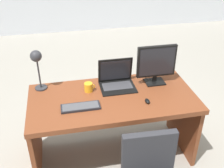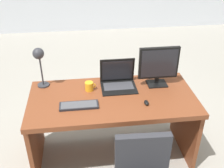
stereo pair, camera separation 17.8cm
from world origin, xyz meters
The scene contains 8 objects.
ground centered at (0.00, 1.50, 0.00)m, with size 12.00×12.00×0.00m, color gray.
desk centered at (0.00, 0.04, 0.55)m, with size 1.60×0.78×0.75m.
monitor centered at (0.48, 0.18, 0.98)m, with size 0.40×0.16×0.41m.
laptop centered at (0.08, 0.22, 0.83)m, with size 0.35×0.29×0.27m.
keyboard centered at (-0.32, -0.12, 0.76)m, with size 0.35×0.13×0.02m.
mouse centered at (0.29, -0.16, 0.77)m, with size 0.04×0.07×0.03m.
desk_lamp centered at (-0.68, 0.27, 1.06)m, with size 0.12×0.15×0.43m.
coffee_mug centered at (-0.21, 0.15, 0.80)m, with size 0.11×0.08×0.09m.
Camera 1 is at (-0.45, -2.13, 2.19)m, focal length 43.58 mm.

